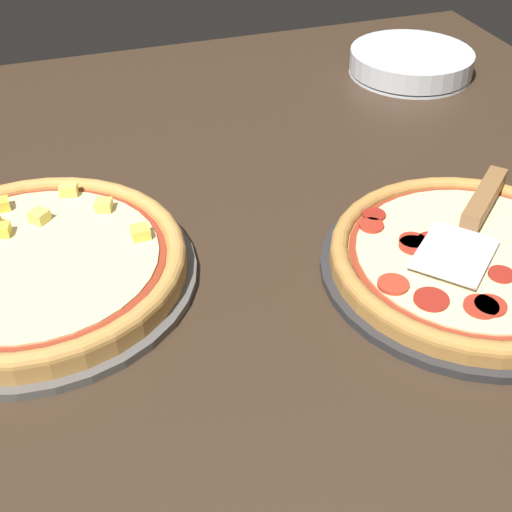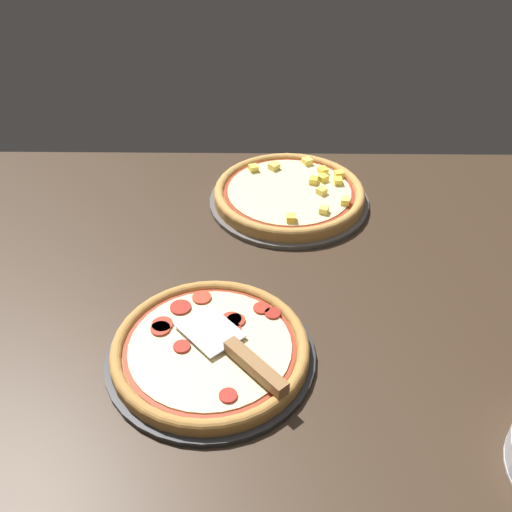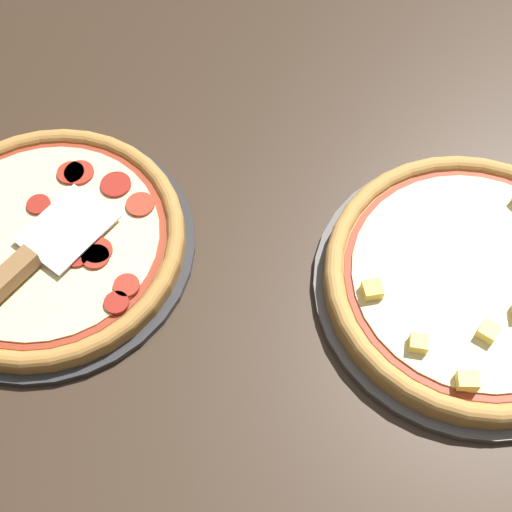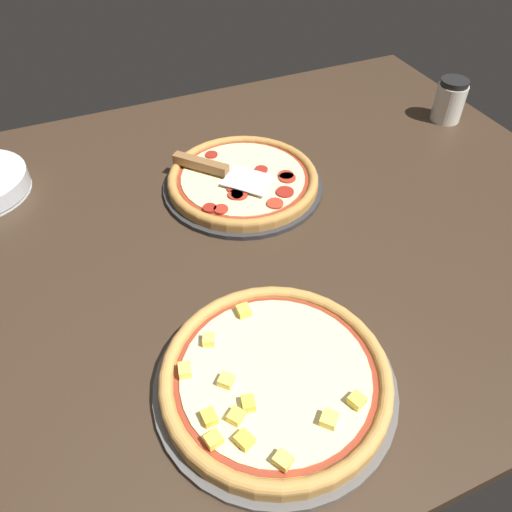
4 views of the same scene
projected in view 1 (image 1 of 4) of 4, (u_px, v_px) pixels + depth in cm
name	position (u px, v px, depth cm)	size (l,w,h in cm)	color
ground_plane	(353.00, 282.00, 82.87)	(149.67, 115.43, 3.60)	#38281C
pizza_pan_front	(470.00, 269.00, 81.03)	(34.22, 34.22, 1.00)	#2D2D30
pizza_front	(473.00, 258.00, 79.95)	(32.17, 32.17, 2.50)	#B77F3D
pizza_pan_back	(39.00, 278.00, 79.86)	(35.60, 35.60, 1.00)	#565451
pizza_back	(35.00, 263.00, 78.65)	(33.47, 33.47, 3.71)	#C68E47
serving_spatula	(478.00, 210.00, 83.83)	(18.73, 20.15, 2.00)	silver
plate_stack	(411.00, 63.00, 124.74)	(21.39, 21.39, 4.20)	silver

